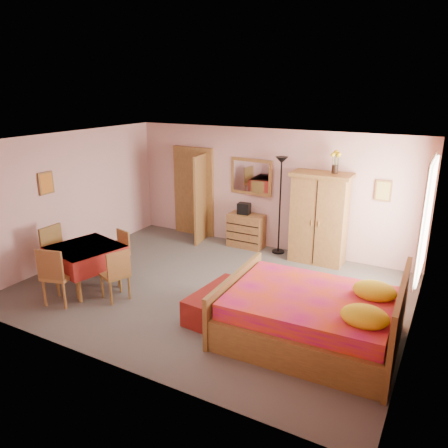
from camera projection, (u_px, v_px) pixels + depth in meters
The scene contains 23 objects.
floor at pixel (211, 289), 7.73m from camera, with size 6.50×6.50×0.00m, color #5F5A54.
ceiling at pixel (209, 141), 6.94m from camera, with size 6.50×6.50×0.00m, color brown.
wall_back at pixel (269, 190), 9.42m from camera, with size 6.50×0.10×2.60m, color #DBA49F.
wall_front at pixel (105, 273), 5.24m from camera, with size 6.50×0.10×2.60m, color #DBA49F.
wall_left at pixel (72, 197), 8.82m from camera, with size 0.10×5.00×2.60m, color #DBA49F.
wall_right at pixel (419, 253), 5.84m from camera, with size 0.10×5.00×2.60m, color #DBA49F.
doorway at pixel (194, 192), 10.35m from camera, with size 1.06×0.12×2.15m, color #9E6B35.
window at pixel (426, 219), 6.82m from camera, with size 0.08×1.40×1.95m, color white.
picture_left at pixel (46, 183), 8.18m from camera, with size 0.04×0.32×0.42m, color orange.
picture_back at pixel (383, 191), 8.25m from camera, with size 0.30×0.04×0.40m, color #D8BF59.
chest_of_drawers at pixel (246, 231), 9.68m from camera, with size 0.79×0.40×0.75m, color #915E31.
wall_mirror at pixel (251, 177), 9.50m from camera, with size 1.01×0.05×0.79m, color white.
stereo at pixel (244, 209), 9.56m from camera, with size 0.26×0.19×0.25m, color black.
floor_lamp at pixel (280, 206), 9.14m from camera, with size 0.26×0.26×2.07m, color black.
wardrobe at pixel (319, 218), 8.69m from camera, with size 1.17×0.60×1.84m, color #9F6C36.
sunflower_vase at pixel (335, 162), 8.31m from camera, with size 0.18×0.18×0.44m, color yellow.
bed at pixel (310, 303), 6.06m from camera, with size 2.42×1.90×1.12m, color #BB1266.
bench at pixel (216, 302), 6.85m from camera, with size 0.46×1.23×0.41m, color maroon.
dining_table at pixel (87, 267), 7.68m from camera, with size 1.07×1.07×0.78m, color maroon.
chair_south at pixel (59, 275), 7.12m from camera, with size 0.45×0.45×1.00m, color #AF763B.
chair_north at pixel (117, 253), 8.25m from camera, with size 0.38×0.38×0.84m, color #A96A39.
chair_west at pixel (61, 255), 7.92m from camera, with size 0.47×0.47×1.03m, color #A06B36.
chair_east at pixel (115, 274), 7.27m from camera, with size 0.41×0.41×0.90m, color olive.
Camera 1 is at (3.57, -6.04, 3.45)m, focal length 35.00 mm.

